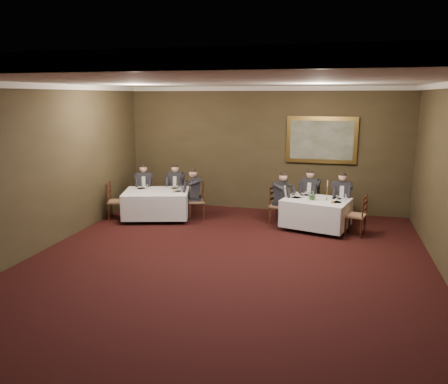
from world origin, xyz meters
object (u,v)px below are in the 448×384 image
at_px(table_main, 316,212).
at_px(chair_main_endright, 356,224).
at_px(chair_sec_backright, 177,201).
at_px(chair_main_backleft, 310,209).
at_px(chair_sec_endleft, 116,209).
at_px(diner_main_backright, 341,204).
at_px(diner_main_endleft, 279,205).
at_px(table_second, 157,202).
at_px(centerpiece, 313,195).
at_px(candlestick, 327,193).
at_px(diner_sec_backleft, 144,193).
at_px(chair_sec_endright, 197,208).
at_px(diner_sec_backright, 176,193).
at_px(chair_sec_backleft, 145,201).
at_px(diner_main_backleft, 310,201).
at_px(diner_sec_endright, 196,200).
at_px(chair_main_backright, 340,213).
at_px(painting, 322,140).
at_px(chair_main_endleft, 279,213).

bearing_deg(table_main, chair_main_endright, -14.54).
bearing_deg(chair_sec_backright, chair_main_backleft, 175.57).
bearing_deg(chair_sec_endleft, diner_main_backright, 84.26).
bearing_deg(diner_main_endleft, chair_main_backleft, 147.35).
relative_size(table_main, diner_main_backright, 1.34).
distance_m(table_second, chair_sec_endleft, 1.09).
xyz_separation_m(diner_main_backright, chair_main_endright, (0.35, -0.90, -0.23)).
bearing_deg(table_second, chair_sec_endleft, -164.25).
height_order(centerpiece, candlestick, candlestick).
bearing_deg(diner_sec_backleft, chair_sec_endright, 145.29).
distance_m(table_main, centerpiece, 0.46).
height_order(table_second, diner_main_endleft, diner_main_endleft).
bearing_deg(diner_sec_backright, chair_sec_endright, 136.98).
bearing_deg(chair_sec_endright, chair_sec_backleft, 56.59).
xyz_separation_m(diner_main_backleft, candlestick, (0.45, -0.89, 0.44)).
xyz_separation_m(diner_sec_backright, diner_sec_endright, (0.82, -0.67, 0.00)).
bearing_deg(chair_sec_backleft, diner_main_backright, 159.25).
height_order(diner_sec_backleft, chair_sec_endleft, diner_sec_backleft).
relative_size(diner_main_backleft, candlestick, 2.67).
bearing_deg(table_main, chair_sec_endleft, -175.65).
height_order(chair_main_backright, chair_sec_backleft, same).
relative_size(table_second, diner_sec_backright, 1.48).
height_order(diner_main_endleft, diner_sec_backright, same).
distance_m(diner_main_backleft, diner_sec_backright, 3.77).
height_order(diner_sec_backleft, diner_sec_endright, same).
xyz_separation_m(chair_sec_backleft, diner_sec_backright, (0.89, 0.24, 0.23)).
bearing_deg(diner_sec_endright, diner_main_backright, -102.44).
bearing_deg(painting, diner_sec_backright, -169.61).
height_order(diner_sec_backleft, chair_sec_endright, diner_sec_backleft).
relative_size(chair_main_backleft, chair_main_backright, 1.00).
bearing_deg(chair_main_backleft, chair_main_backright, 176.90).
bearing_deg(chair_sec_backleft, table_second, 112.26).
height_order(table_main, chair_sec_endright, chair_sec_endright).
bearing_deg(diner_main_backleft, chair_sec_endleft, 25.51).
distance_m(diner_sec_backleft, painting, 5.19).
bearing_deg(diner_main_backleft, chair_main_endleft, 51.13).
relative_size(diner_main_backright, centerpiece, 5.13).
distance_m(table_main, chair_sec_endright, 3.15).
distance_m(diner_main_endleft, chair_sec_backleft, 3.95).
bearing_deg(chair_main_endright, table_main, 90.96).
distance_m(chair_main_endleft, chair_main_endright, 1.95).
height_order(chair_sec_backleft, chair_sec_endleft, same).
distance_m(table_main, diner_main_backright, 0.89).
bearing_deg(painting, diner_main_backright, -57.35).
bearing_deg(diner_main_backleft, diner_sec_backright, 11.55).
bearing_deg(chair_sec_endright, chair_sec_endleft, 86.25).
bearing_deg(chair_sec_backleft, diner_sec_endright, 144.77).
bearing_deg(diner_main_endleft, table_main, 92.14).
distance_m(chair_sec_backleft, candlestick, 5.19).
bearing_deg(diner_sec_backleft, chair_main_backright, 159.49).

